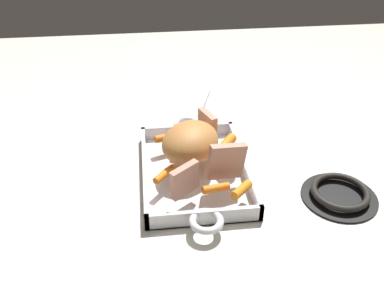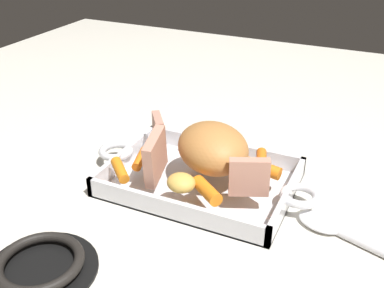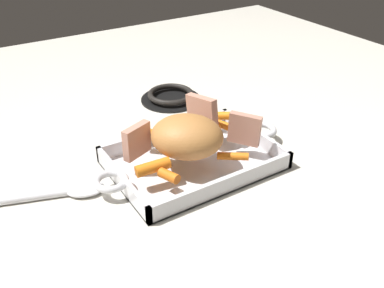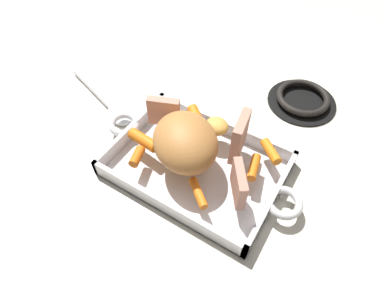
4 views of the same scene
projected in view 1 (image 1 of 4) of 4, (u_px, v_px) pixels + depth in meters
The scene contains 15 objects.
ground_plane at pixel (195, 175), 1.01m from camera, with size 2.05×2.05×0.00m, color silver.
roasting_dish at pixel (195, 171), 1.00m from camera, with size 0.44×0.24×0.04m.
pork_roast at pixel (190, 142), 0.98m from camera, with size 0.15×0.12×0.09m, color #BA793D.
roast_slice_thick at pixel (185, 180), 0.87m from camera, with size 0.02×0.07×0.07m, color tan.
roast_slice_thin at pixel (226, 161), 0.92m from camera, with size 0.02×0.08×0.08m, color tan.
roast_slice_outer at pixel (207, 125), 1.06m from camera, with size 0.02×0.07×0.07m, color tan.
baby_carrot_southeast at pixel (225, 144), 1.03m from camera, with size 0.02×0.02×0.07m, color orange.
baby_carrot_short at pixel (241, 190), 0.89m from camera, with size 0.02×0.02×0.06m, color orange.
baby_carrot_center_right at pixel (164, 174), 0.93m from camera, with size 0.02×0.02×0.06m, color orange.
baby_carrot_northwest at pixel (163, 138), 1.05m from camera, with size 0.02×0.02×0.04m, color orange.
baby_carrot_southwest at pixel (216, 188), 0.89m from camera, with size 0.02×0.02×0.06m, color orange.
baby_carrot_center_left at pixel (179, 133), 1.07m from camera, with size 0.02×0.02×0.07m, color orange.
potato_golden_small at pixel (230, 155), 0.98m from camera, with size 0.05×0.05×0.03m, color gold.
stove_burner_rear at pixel (340, 194), 0.93m from camera, with size 0.17×0.17×0.03m.
serving_spoon at pixel (199, 113), 1.24m from camera, with size 0.25×0.11×0.02m.
Camera 1 is at (-0.79, 0.10, 0.62)m, focal length 39.72 mm.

